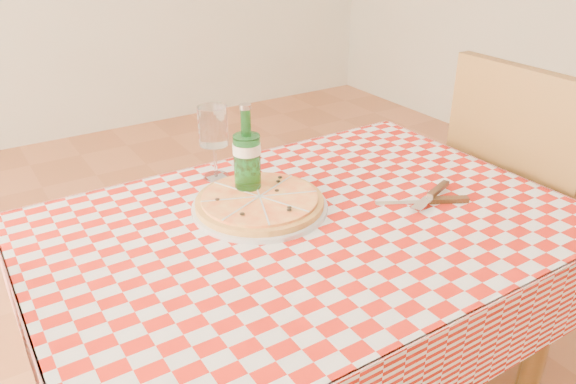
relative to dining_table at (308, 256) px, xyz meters
name	(u,v)px	position (x,y,z in m)	size (l,w,h in m)	color
dining_table	(308,256)	(0.00, 0.00, 0.00)	(1.20, 0.80, 0.75)	brown
tablecloth	(308,223)	(0.00, 0.00, 0.09)	(1.30, 0.90, 0.01)	#9B1309
chair_near	(524,197)	(0.85, -0.01, -0.07)	(0.48, 0.48, 1.04)	brown
pizza_plate	(260,201)	(-0.07, 0.12, 0.12)	(0.34, 0.34, 0.04)	#C18A40
water_bottle	(247,153)	(-0.06, 0.18, 0.23)	(0.07, 0.07, 0.26)	#186323
wine_glass	(214,143)	(-0.08, 0.35, 0.20)	(0.08, 0.08, 0.21)	silver
cutlery	(429,198)	(0.32, -0.09, 0.11)	(0.26, 0.22, 0.03)	silver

